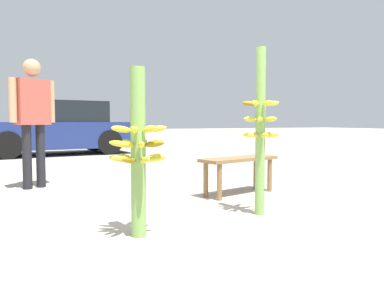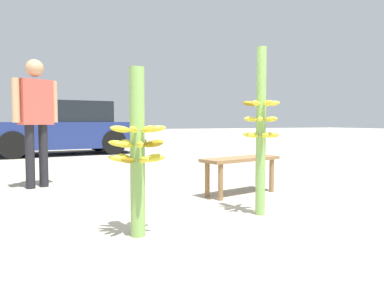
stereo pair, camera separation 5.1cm
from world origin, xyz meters
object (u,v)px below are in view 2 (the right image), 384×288
at_px(banana_stalk_center, 261,128).
at_px(market_bench, 241,164).
at_px(vendor_person, 36,111).
at_px(banana_stalk_left, 137,150).
at_px(parked_car, 62,129).

bearing_deg(banana_stalk_center, market_bench, 69.61).
xyz_separation_m(vendor_person, market_bench, (2.31, -1.53, -0.67)).
bearing_deg(banana_stalk_center, vendor_person, 128.19).
bearing_deg(market_bench, vendor_person, 132.69).
xyz_separation_m(banana_stalk_left, banana_stalk_center, (1.28, 0.19, 0.16)).
distance_m(banana_stalk_left, vendor_person, 2.78).
bearing_deg(parked_car, market_bench, -173.23).
height_order(vendor_person, market_bench, vendor_person).
xyz_separation_m(banana_stalk_left, market_bench, (1.63, 1.14, -0.31)).
relative_size(banana_stalk_center, vendor_person, 0.93).
distance_m(banana_stalk_left, market_bench, 2.01).
height_order(banana_stalk_left, vendor_person, vendor_person).
distance_m(banana_stalk_center, market_bench, 1.12).
relative_size(vendor_person, parked_car, 0.42).
relative_size(market_bench, parked_car, 0.27).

